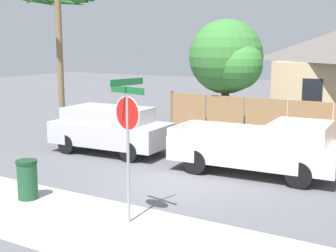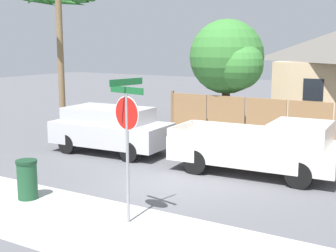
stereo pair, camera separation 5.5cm
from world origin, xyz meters
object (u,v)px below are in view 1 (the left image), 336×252
oak_tree (228,59)px  palm_tree (58,11)px  trash_bin (27,180)px  red_suv (110,128)px  orange_pickup (261,148)px  stop_sign (128,125)px

oak_tree → palm_tree: palm_tree is taller
trash_bin → red_suv: bearing=104.9°
palm_tree → orange_pickup: bearing=-9.7°
red_suv → palm_tree: bearing=153.7°
palm_tree → stop_sign: 11.82m
trash_bin → stop_sign: bearing=0.7°
oak_tree → trash_bin: 12.94m
orange_pickup → trash_bin: orange_pickup is taller
oak_tree → trash_bin: oak_tree is taller
stop_sign → trash_bin: stop_sign is taller
oak_tree → orange_pickup: 8.73m
trash_bin → oak_tree: bearing=89.0°
red_suv → trash_bin: size_ratio=4.32×
red_suv → orange_pickup: size_ratio=0.86×
palm_tree → orange_pickup: (10.10, -1.72, -4.63)m
oak_tree → stop_sign: size_ratio=1.58×
oak_tree → red_suv: bearing=-103.1°
oak_tree → orange_pickup: size_ratio=0.99×
red_suv → stop_sign: size_ratio=1.37×
palm_tree → red_suv: palm_tree is taller
oak_tree → trash_bin: size_ratio=4.96×
orange_pickup → stop_sign: 5.74m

